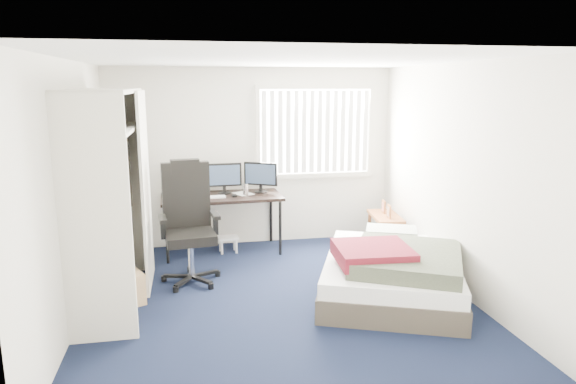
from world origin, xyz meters
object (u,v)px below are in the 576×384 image
(desk, at_px, (222,194))
(office_chair, at_px, (189,235))
(nightstand, at_px, (385,219))
(bed, at_px, (392,270))

(desk, xyz_separation_m, office_chair, (-0.45, -0.98, -0.27))
(nightstand, distance_m, bed, 1.59)
(nightstand, relative_size, bed, 0.33)
(desk, bearing_deg, nightstand, -9.23)
(bed, bearing_deg, office_chair, 158.06)
(office_chair, bearing_deg, desk, 65.48)
(office_chair, distance_m, bed, 2.35)
(office_chair, xyz_separation_m, bed, (2.17, -0.87, -0.27))
(office_chair, distance_m, nightstand, 2.74)
(desk, relative_size, office_chair, 1.16)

